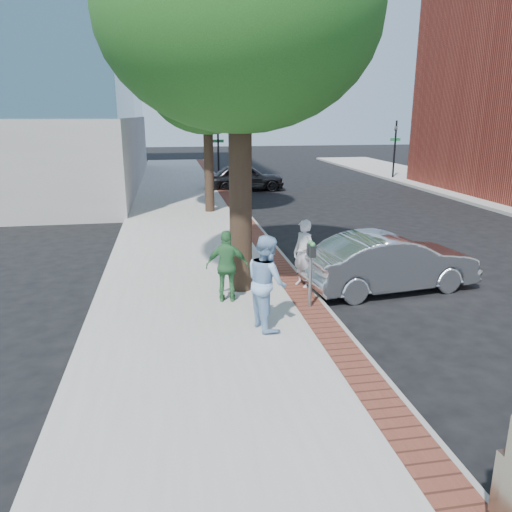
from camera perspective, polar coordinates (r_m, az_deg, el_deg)
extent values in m
plane|color=black|center=(10.40, 3.15, -7.75)|extent=(120.00, 120.00, 0.00)
cube|color=#9E9991|center=(17.76, -7.41, 2.43)|extent=(5.00, 60.00, 0.15)
cube|color=brown|center=(17.96, -0.38, 2.98)|extent=(0.60, 60.00, 0.01)
cube|color=gray|center=(18.04, 0.71, 2.77)|extent=(0.10, 60.00, 0.15)
cylinder|color=black|center=(31.51, -4.33, 11.70)|extent=(0.12, 0.12, 3.80)
imported|color=black|center=(31.45, -4.37, 13.69)|extent=(0.18, 0.15, 0.90)
cube|color=#1E7238|center=(31.46, -4.36, 12.97)|extent=(0.70, 0.03, 0.18)
cylinder|color=black|center=(34.63, 15.56, 11.55)|extent=(0.12, 0.12, 3.80)
imported|color=black|center=(34.57, 15.69, 13.36)|extent=(0.18, 0.15, 0.90)
cube|color=#1E7238|center=(34.59, 15.64, 12.70)|extent=(0.70, 0.03, 0.18)
cylinder|color=black|center=(11.43, -1.78, 6.74)|extent=(0.52, 0.52, 4.40)
ellipsoid|color=#1F4212|center=(11.47, -1.96, 26.10)|extent=(6.00, 6.00, 4.92)
cylinder|color=black|center=(21.44, -5.41, 10.21)|extent=(0.40, 0.40, 3.85)
ellipsoid|color=#1F4212|center=(21.37, -5.65, 18.90)|extent=(4.80, 4.80, 3.94)
cylinder|color=gray|center=(10.69, 6.23, -2.97)|extent=(0.07, 0.07, 1.15)
cube|color=#2D3030|center=(10.40, 6.48, 0.49)|extent=(0.12, 0.14, 0.24)
cube|color=#2D3030|center=(10.57, 6.21, 0.75)|extent=(0.12, 0.14, 0.24)
sphere|color=#3F8C4C|center=(10.37, 6.50, 1.29)|extent=(0.11, 0.11, 0.11)
sphere|color=#3F8C4C|center=(10.53, 6.23, 1.54)|extent=(0.11, 0.11, 0.11)
imported|color=silver|center=(11.95, 5.46, 0.29)|extent=(0.63, 0.71, 1.63)
imported|color=#90B8DF|center=(9.56, 1.23, -2.98)|extent=(0.89, 1.04, 1.85)
imported|color=#397D42|center=(10.96, -3.30, -1.17)|extent=(0.99, 0.54, 1.61)
imported|color=#B3B4BA|center=(12.56, 15.08, -0.68)|extent=(4.43, 2.04, 1.41)
imported|color=black|center=(28.57, -1.21, 8.98)|extent=(4.43, 1.93, 1.49)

